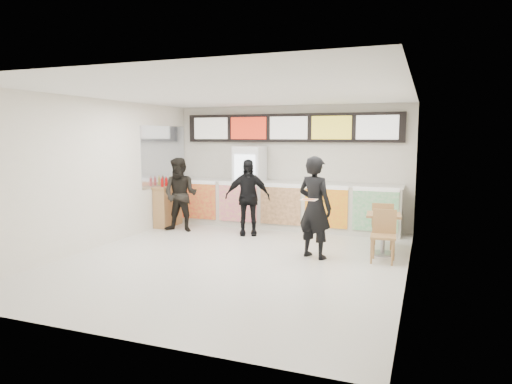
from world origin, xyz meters
The scene contains 15 objects.
floor centered at (0.00, 0.00, 0.00)m, with size 7.00×7.00×0.00m, color beige.
ceiling centered at (0.00, 0.00, 3.00)m, with size 7.00×7.00×0.00m, color white.
wall_back centered at (0.00, 3.50, 1.50)m, with size 6.00×6.00×0.00m, color silver.
wall_left centered at (-3.00, 0.00, 1.50)m, with size 7.00×7.00×0.00m, color silver.
wall_right centered at (3.00, 0.00, 1.50)m, with size 7.00×7.00×0.00m, color silver.
service_counter centered at (0.00, 3.09, 0.57)m, with size 5.56×0.77×1.14m.
menu_board centered at (0.00, 3.41, 2.45)m, with size 5.50×0.14×0.70m.
drinks_fridge centered at (-0.93, 3.11, 1.00)m, with size 0.70×0.67×2.00m.
mirror_panel centered at (-2.99, 2.45, 1.75)m, with size 0.01×2.00×1.50m, color #B2B7BF.
customer_main centered at (1.33, 0.64, 0.95)m, with size 0.69×0.45×1.90m, color black.
customer_left centered at (-2.19, 1.83, 0.87)m, with size 0.85×0.66×1.75m, color black.
customer_mid centered at (-0.57, 2.04, 0.87)m, with size 1.02×0.42×1.73m, color black.
pizza_slice centered at (1.33, 0.19, 1.16)m, with size 0.36×0.36×0.02m.
cafe_table centered at (2.50, 1.34, 0.54)m, with size 0.68×1.62×0.93m.
condiment_ledge centered at (-2.82, 2.30, 0.52)m, with size 0.37×0.91×1.21m.
Camera 1 is at (3.24, -7.50, 2.26)m, focal length 32.00 mm.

